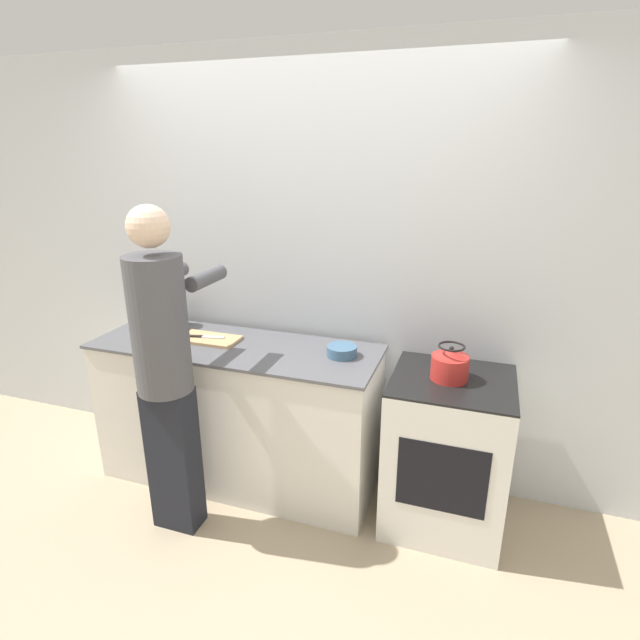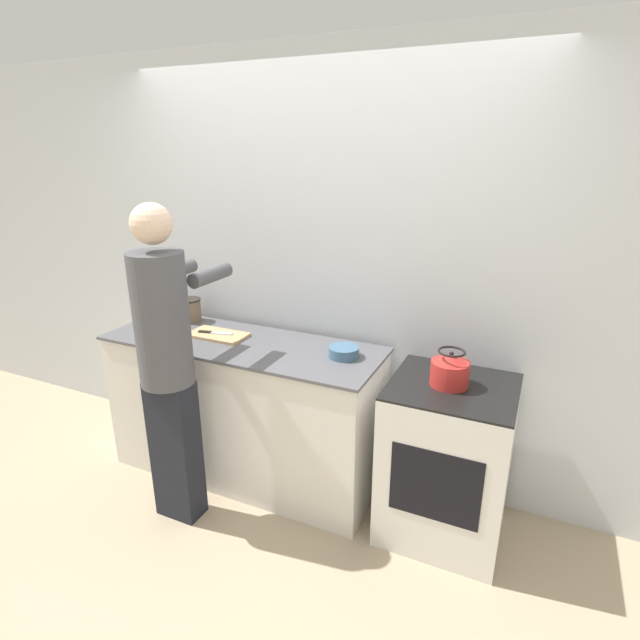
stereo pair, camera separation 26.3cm
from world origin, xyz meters
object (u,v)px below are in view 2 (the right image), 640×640
Objects in this scene: knife at (214,333)px; canister_jar at (190,310)px; bowl_prep at (344,352)px; person at (167,356)px; kettle at (450,371)px; cutting_board at (218,335)px; oven at (446,460)px.

canister_jar reaches higher than knife.
canister_jar is at bearing 173.39° from bowl_prep.
kettle is (1.38, 0.49, -0.02)m from person.
kettle is (1.43, -0.02, 0.04)m from cutting_board.
kettle is at bearing -5.94° from canister_jar.
oven is 1.59m from person.
person is 0.52m from knife.
oven is 0.52m from kettle.
bowl_prep is (-0.60, 0.05, -0.02)m from kettle.
kettle is 1.78m from canister_jar.
canister_jar is (-0.34, 0.16, 0.07)m from cutting_board.
canister_jar reaches higher than oven.
person is at bearing -94.09° from knife.
oven is 2.43× the size of cutting_board.
kettle reaches higher than knife.
knife is (-0.07, 0.51, -0.05)m from person.
knife is 0.36m from canister_jar.
person is 0.52m from cutting_board.
oven is 0.50× the size of person.
oven is at bearing -5.76° from canister_jar.
person is at bearing -145.61° from bowl_prep.
person is 0.95m from bowl_prep.
person is at bearing -160.67° from oven.
kettle is (-0.02, -0.00, 0.52)m from oven.
oven is at bearing 19.33° from person.
cutting_board is (-0.05, 0.51, -0.06)m from person.
kettle reaches higher than cutting_board.
person is (-1.41, -0.49, 0.54)m from oven.
knife is 0.86m from bowl_prep.
oven is 1.53m from cutting_board.
bowl_prep is at bearing 34.39° from person.
kettle is at bearing -12.88° from knife.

